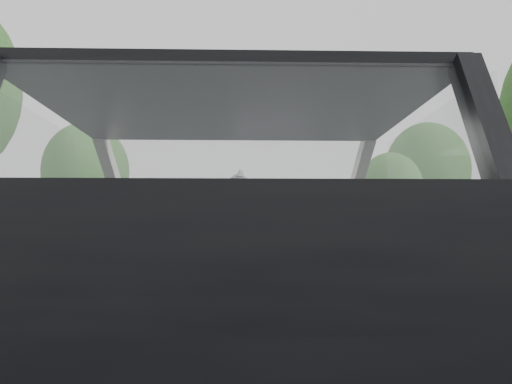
{
  "coord_description": "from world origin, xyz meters",
  "views": [
    {
      "loc": [
        0.04,
        -2.64,
        0.82
      ],
      "look_at": [
        0.13,
        0.51,
        1.13
      ],
      "focal_mm": 35.0,
      "sensor_mm": 36.0,
      "label": 1
    }
  ],
  "objects": [
    {
      "name": "tree_3",
      "position": [
        13.66,
        33.49,
        4.63
      ],
      "size": [
        7.72,
        7.72,
        9.26
      ],
      "primitive_type": null,
      "rotation": [
        0.0,
        0.0,
        0.32
      ],
      "color": "#2A521D",
      "rests_on": "ground"
    },
    {
      "name": "other_car",
      "position": [
        -1.49,
        20.13,
        0.84
      ],
      "size": [
        2.13,
        5.15,
        1.68
      ],
      "primitive_type": "imported",
      "rotation": [
        0.0,
        0.0,
        0.02
      ],
      "color": "#A9AAAB",
      "rests_on": "ground"
    },
    {
      "name": "driver_seat",
      "position": [
        -0.4,
        -0.29,
        0.88
      ],
      "size": [
        0.5,
        0.72,
        0.42
      ],
      "primitive_type": "cube",
      "color": "black",
      "rests_on": "subject_car"
    },
    {
      "name": "passenger_seat",
      "position": [
        0.4,
        -0.29,
        0.88
      ],
      "size": [
        0.5,
        0.72,
        0.42
      ],
      "primitive_type": "cube",
      "color": "black",
      "rests_on": "subject_car"
    },
    {
      "name": "guardrail",
      "position": [
        4.3,
        10.0,
        0.58
      ],
      "size": [
        0.05,
        90.0,
        0.32
      ],
      "primitive_type": "cube",
      "color": "#9FA0A2",
      "rests_on": "ground"
    },
    {
      "name": "tree_2",
      "position": [
        9.29,
        28.18,
        3.07
      ],
      "size": [
        4.11,
        4.11,
        6.14
      ],
      "primitive_type": null,
      "rotation": [
        0.0,
        0.0,
        -0.01
      ],
      "color": "#2A521D",
      "rests_on": "ground"
    },
    {
      "name": "highway_sign",
      "position": [
        5.64,
        18.41,
        1.21
      ],
      "size": [
        0.24,
        0.97,
        2.41
      ],
      "primitive_type": "cube",
      "rotation": [
        0.0,
        0.0,
        0.15
      ],
      "color": "#1F692F",
      "rests_on": "ground"
    },
    {
      "name": "subject_car",
      "position": [
        0.0,
        0.0,
        0.72
      ],
      "size": [
        1.8,
        4.0,
        1.45
      ],
      "primitive_type": "cube",
      "color": "black",
      "rests_on": "ground"
    },
    {
      "name": "dashboard",
      "position": [
        0.0,
        0.62,
        0.85
      ],
      "size": [
        1.58,
        0.45,
        0.3
      ],
      "primitive_type": "cube",
      "color": "black",
      "rests_on": "subject_car"
    },
    {
      "name": "steering_wheel",
      "position": [
        -0.4,
        0.33,
        0.92
      ],
      "size": [
        0.36,
        0.36,
        0.04
      ],
      "primitive_type": "torus",
      "color": "black",
      "rests_on": "dashboard"
    },
    {
      "name": "tree_6",
      "position": [
        -8.93,
        25.81,
        3.66
      ],
      "size": [
        5.6,
        5.6,
        7.33
      ],
      "primitive_type": null,
      "rotation": [
        0.0,
        0.0,
        0.17
      ],
      "color": "#2A521D",
      "rests_on": "ground"
    },
    {
      "name": "cat",
      "position": [
        0.3,
        0.64,
        1.1
      ],
      "size": [
        0.68,
        0.31,
        0.29
      ],
      "primitive_type": "ellipsoid",
      "rotation": [
        0.0,
        0.0,
        -0.17
      ],
      "color": "#949494",
      "rests_on": "dashboard"
    }
  ]
}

